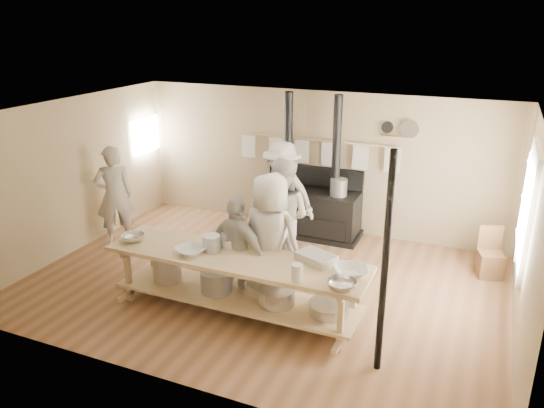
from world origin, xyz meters
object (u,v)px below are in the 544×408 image
object	(u,v)px
cook_by_window	(282,195)
chair	(490,262)
prep_table	(235,278)
cook_left	(281,219)
cook_right	(238,251)
cook_far_left	(114,196)
cook_center	(270,240)
stove	(309,207)
roasting_pan	(316,258)

from	to	relation	value
cook_by_window	chair	distance (m)	3.51
prep_table	cook_by_window	xyz separation A→B (m)	(-0.28, 2.36, 0.41)
cook_left	cook_right	distance (m)	1.01
cook_right	cook_far_left	bearing A→B (deg)	-5.86
cook_center	chair	distance (m)	3.59
prep_table	cook_center	bearing A→B (deg)	56.50
prep_table	cook_far_left	xyz separation A→B (m)	(-3.00, 1.29, 0.37)
prep_table	stove	bearing A→B (deg)	89.96
roasting_pan	cook_by_window	bearing A→B (deg)	122.41
prep_table	cook_left	distance (m)	1.31
stove	roasting_pan	bearing A→B (deg)	-69.21
cook_center	cook_left	bearing A→B (deg)	-73.50
cook_left	chair	xyz separation A→B (m)	(2.99, 1.31, -0.73)
cook_far_left	cook_right	size ratio (longest dim) A/B	1.13
cook_right	cook_by_window	world-z (taller)	cook_by_window
stove	cook_left	xyz separation A→B (m)	(0.16, -1.79, 0.44)
prep_table	chair	xyz separation A→B (m)	(3.15, 2.54, -0.29)
cook_right	roasting_pan	world-z (taller)	cook_right
cook_right	cook_by_window	size ratio (longest dim) A/B	0.84
stove	cook_far_left	xyz separation A→B (m)	(-3.00, -1.73, 0.37)
cook_left	cook_right	xyz separation A→B (m)	(-0.25, -0.96, -0.17)
prep_table	roasting_pan	bearing A→B (deg)	14.29
prep_table	chair	size ratio (longest dim) A/B	4.60
cook_far_left	prep_table	bearing A→B (deg)	112.15
cook_by_window	chair	xyz separation A→B (m)	(3.44, 0.18, -0.70)
cook_left	chair	distance (m)	3.34
roasting_pan	chair	bearing A→B (deg)	47.16
cook_far_left	cook_left	world-z (taller)	cook_left
roasting_pan	stove	bearing A→B (deg)	110.79
prep_table	cook_left	bearing A→B (deg)	82.29
cook_right	stove	bearing A→B (deg)	-78.41
stove	prep_table	size ratio (longest dim) A/B	0.72
prep_table	roasting_pan	distance (m)	1.15
roasting_pan	prep_table	bearing A→B (deg)	-165.71
cook_by_window	roasting_pan	world-z (taller)	cook_by_window
cook_far_left	cook_left	distance (m)	3.17
cook_by_window	chair	world-z (taller)	cook_by_window
cook_far_left	cook_right	world-z (taller)	cook_far_left
roasting_pan	cook_far_left	bearing A→B (deg)	165.86
stove	cook_left	distance (m)	1.85
stove	cook_right	xyz separation A→B (m)	(-0.09, -2.75, 0.27)
prep_table	cook_right	xyz separation A→B (m)	(-0.09, 0.26, 0.27)
prep_table	cook_left	world-z (taller)	cook_left
cook_far_left	chair	size ratio (longest dim) A/B	2.28
cook_by_window	cook_far_left	bearing A→B (deg)	-155.27
cook_far_left	stove	bearing A→B (deg)	165.29
cook_center	cook_right	distance (m)	0.48
stove	cook_far_left	distance (m)	3.49
stove	cook_left	world-z (taller)	stove
prep_table	cook_right	world-z (taller)	cook_right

